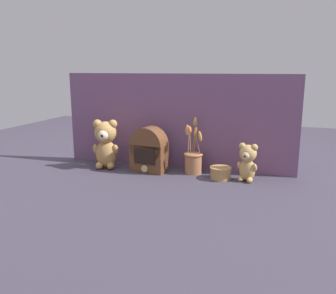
{
  "coord_description": "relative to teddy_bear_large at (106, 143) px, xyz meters",
  "views": [
    {
      "loc": [
        0.59,
        -1.84,
        0.59
      ],
      "look_at": [
        0.0,
        0.02,
        0.16
      ],
      "focal_mm": 38.0,
      "sensor_mm": 36.0,
      "label": 1
    }
  ],
  "objects": [
    {
      "name": "ground_plane",
      "position": [
        0.39,
        -0.02,
        -0.15
      ],
      "size": [
        4.0,
        4.0,
        0.0
      ],
      "primitive_type": "plane",
      "color": "#3D3847"
    },
    {
      "name": "teddy_bear_medium",
      "position": [
        0.83,
        -0.0,
        -0.05
      ],
      "size": [
        0.11,
        0.1,
        0.2
      ],
      "color": "tan",
      "rests_on": "ground"
    },
    {
      "name": "vintage_radio",
      "position": [
        0.27,
        0.01,
        -0.03
      ],
      "size": [
        0.21,
        0.13,
        0.26
      ],
      "color": "brown",
      "rests_on": "ground"
    },
    {
      "name": "decorative_tin_tall",
      "position": [
        0.69,
        -0.01,
        -0.12
      ],
      "size": [
        0.12,
        0.12,
        0.07
      ],
      "color": "tan",
      "rests_on": "ground"
    },
    {
      "name": "backdrop_wall",
      "position": [
        0.39,
        0.14,
        0.13
      ],
      "size": [
        1.4,
        0.02,
        0.56
      ],
      "color": "#704C70",
      "rests_on": "ground"
    },
    {
      "name": "flower_vase",
      "position": [
        0.53,
        0.05,
        -0.07
      ],
      "size": [
        0.11,
        0.11,
        0.32
      ],
      "color": "#AD7047",
      "rests_on": "ground"
    },
    {
      "name": "teddy_bear_large",
      "position": [
        0.0,
        0.0,
        0.0
      ],
      "size": [
        0.16,
        0.15,
        0.29
      ],
      "color": "tan",
      "rests_on": "ground"
    }
  ]
}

